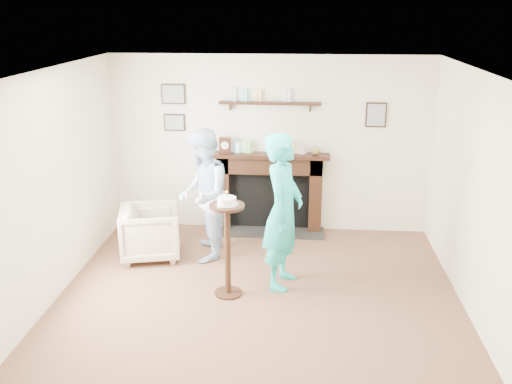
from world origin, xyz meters
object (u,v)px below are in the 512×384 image
armchair (152,256)px  man (205,257)px  woman (282,284)px  pedestal_table (227,232)px

armchair → man: 0.69m
armchair → woman: woman is taller
armchair → pedestal_table: (1.12, -0.93, 0.76)m
man → woman: (1.04, -0.67, 0.00)m
woman → armchair: bearing=83.1°
woman → pedestal_table: pedestal_table is taller
man → pedestal_table: size_ratio=1.37×
pedestal_table → woman: bearing=26.4°
woman → pedestal_table: (-0.60, -0.30, 0.76)m
armchair → man: bearing=-99.6°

